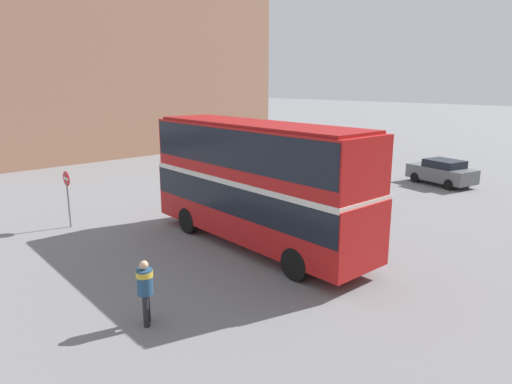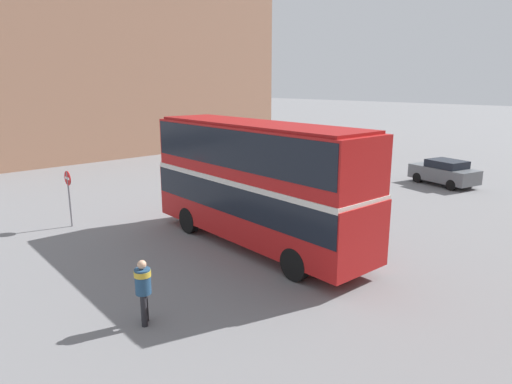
% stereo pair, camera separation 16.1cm
% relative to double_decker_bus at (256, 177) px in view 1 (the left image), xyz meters
% --- Properties ---
extents(ground_plane, '(240.00, 240.00, 0.00)m').
position_rel_double_decker_bus_xyz_m(ground_plane, '(-1.47, 0.70, -2.71)').
color(ground_plane, slate).
extents(building_row_left, '(9.15, 28.97, 15.74)m').
position_rel_double_decker_bus_xyz_m(building_row_left, '(-26.75, 8.88, 5.18)').
color(building_row_left, '#9E7056').
rests_on(building_row_left, ground_plane).
extents(double_decker_bus, '(10.12, 3.00, 4.71)m').
position_rel_double_decker_bus_xyz_m(double_decker_bus, '(0.00, 0.00, 0.00)').
color(double_decker_bus, red).
rests_on(double_decker_bus, ground_plane).
extents(pedestrian_foreground, '(0.60, 0.60, 1.76)m').
position_rel_double_decker_bus_xyz_m(pedestrian_foreground, '(2.28, -6.11, -1.63)').
color(pedestrian_foreground, '#232328').
rests_on(pedestrian_foreground, ground_plane).
extents(parked_car_kerb_near, '(4.26, 2.67, 1.55)m').
position_rel_double_decker_bus_xyz_m(parked_car_kerb_near, '(0.11, 15.65, -1.91)').
color(parked_car_kerb_near, slate).
rests_on(parked_car_kerb_near, ground_plane).
extents(no_entry_sign, '(0.63, 0.08, 2.46)m').
position_rel_double_decker_bus_xyz_m(no_entry_sign, '(-7.26, -4.21, -1.05)').
color(no_entry_sign, gray).
rests_on(no_entry_sign, ground_plane).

